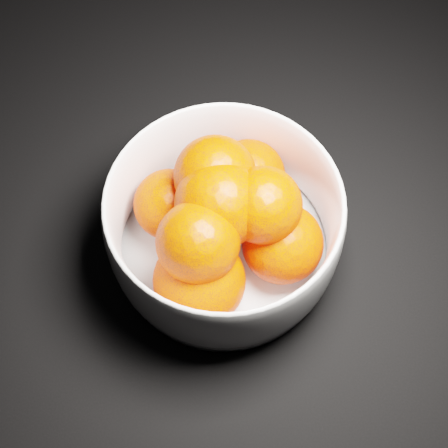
{
  "coord_description": "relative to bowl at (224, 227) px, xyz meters",
  "views": [
    {
      "loc": [
        0.24,
        -0.54,
        0.61
      ],
      "look_at": [
        0.25,
        -0.25,
        0.06
      ],
      "focal_mm": 50.0,
      "sensor_mm": 36.0,
      "label": 1
    }
  ],
  "objects": [
    {
      "name": "ground",
      "position": [
        -0.25,
        0.25,
        -0.06
      ],
      "size": [
        3.0,
        3.0,
        0.0
      ],
      "primitive_type": "cube",
      "color": "black",
      "rests_on": "ground"
    },
    {
      "name": "bowl",
      "position": [
        0.0,
        0.0,
        0.0
      ],
      "size": [
        0.24,
        0.24,
        0.11
      ],
      "rotation": [
        0.0,
        0.0,
        0.07
      ],
      "color": "silver",
      "rests_on": "ground"
    },
    {
      "name": "orange_pile",
      "position": [
        0.0,
        -0.0,
        0.02
      ],
      "size": [
        0.19,
        0.2,
        0.13
      ],
      "color": "#FF3400",
      "rests_on": "bowl"
    }
  ]
}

